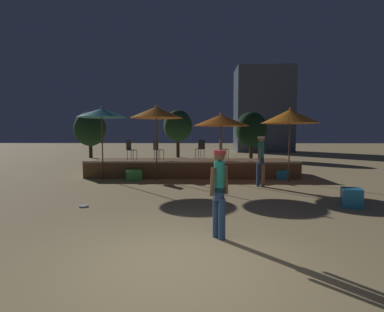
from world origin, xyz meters
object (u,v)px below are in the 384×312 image
object	(u,v)px
patio_umbrella_2	(102,113)
background_tree_2	(178,126)
person_0	(219,190)
background_tree_0	(90,129)
cube_seat_2	(283,175)
bistro_chair_3	(201,147)
frisbee_disc	(83,206)
patio_umbrella_0	(290,116)
patio_umbrella_1	(221,120)
bistro_chair_0	(222,147)
cube_seat_0	(133,175)
bistro_chair_1	(130,148)
person_1	(261,158)
patio_umbrella_3	(156,112)
background_tree_1	(251,129)
cube_seat_1	(351,198)
bistro_chair_2	(157,148)

from	to	relation	value
patio_umbrella_2	background_tree_2	world-z (taller)	background_tree_2
person_0	background_tree_0	distance (m)	20.86
cube_seat_2	person_0	size ratio (longest dim) A/B	0.41
bistro_chair_3	frisbee_disc	world-z (taller)	bistro_chair_3
frisbee_disc	patio_umbrella_2	bearing A→B (deg)	102.13
patio_umbrella_0	patio_umbrella_1	xyz separation A→B (m)	(-2.74, -0.05, -0.16)
patio_umbrella_2	bistro_chair_0	bearing A→B (deg)	18.01
patio_umbrella_1	patio_umbrella_2	xyz separation A→B (m)	(-4.92, 0.41, 0.33)
cube_seat_0	bistro_chair_1	xyz separation A→B (m)	(-0.34, 0.95, 1.08)
patio_umbrella_1	person_1	bearing A→B (deg)	-38.07
bistro_chair_1	background_tree_0	xyz separation A→B (m)	(-5.78, 10.80, 1.03)
cube_seat_0	person_1	xyz separation A→B (m)	(4.99, -1.38, 0.84)
person_1	frisbee_disc	size ratio (longest dim) A/B	7.38
cube_seat_0	frisbee_disc	xyz separation A→B (m)	(-0.30, -4.60, -0.20)
background_tree_0	background_tree_2	world-z (taller)	background_tree_2
patio_umbrella_2	bistro_chair_3	bearing A→B (deg)	23.28
patio_umbrella_0	bistro_chair_1	distance (m)	6.91
patio_umbrella_2	frisbee_disc	bearing A→B (deg)	-77.87
cube_seat_2	patio_umbrella_2	bearing A→B (deg)	-177.47
patio_umbrella_3	cube_seat_0	distance (m)	2.76
patio_umbrella_3	background_tree_1	distance (m)	12.46
cube_seat_0	bistro_chair_1	size ratio (longest dim) A/B	0.89
cube_seat_0	background_tree_0	xyz separation A→B (m)	(-6.11, 11.74, 2.11)
person_1	background_tree_0	xyz separation A→B (m)	(-11.10, 13.12, 1.27)
background_tree_0	patio_umbrella_2	bearing A→B (deg)	-67.57
frisbee_disc	patio_umbrella_3	bearing A→B (deg)	74.51
cube_seat_1	background_tree_0	xyz separation A→B (m)	(-12.86, 16.19, 2.08)
bistro_chair_0	background_tree_1	bearing A→B (deg)	-32.53
patio_umbrella_1	cube_seat_2	size ratio (longest dim) A/B	4.12
patio_umbrella_0	bistro_chair_2	xyz separation A→B (m)	(-5.48, 1.27, -1.31)
patio_umbrella_2	bistro_chair_3	size ratio (longest dim) A/B	3.40
person_1	bistro_chair_0	distance (m)	3.38
bistro_chair_3	patio_umbrella_2	bearing A→B (deg)	-7.78
patio_umbrella_2	background_tree_1	xyz separation A→B (m)	(8.05, 10.93, -0.50)
cube_seat_2	background_tree_1	size ratio (longest dim) A/B	0.18
bistro_chair_1	bistro_chair_3	distance (m)	3.28
patio_umbrella_2	bistro_chair_0	world-z (taller)	patio_umbrella_2
bistro_chair_1	background_tree_0	distance (m)	12.29
background_tree_0	cube_seat_0	bearing A→B (deg)	-62.51
bistro_chair_0	background_tree_2	world-z (taller)	background_tree_2
cube_seat_2	frisbee_disc	world-z (taller)	cube_seat_2
cube_seat_2	patio_umbrella_1	bearing A→B (deg)	-164.53
bistro_chair_1	patio_umbrella_0	bearing A→B (deg)	-80.14
patio_umbrella_0	cube_seat_0	distance (m)	6.78
cube_seat_2	bistro_chair_2	size ratio (longest dim) A/B	0.74
patio_umbrella_1	cube_seat_2	distance (m)	3.60
patio_umbrella_0	cube_seat_2	bearing A→B (deg)	93.10
cube_seat_0	person_0	distance (m)	7.61
bistro_chair_0	patio_umbrella_1	bearing A→B (deg)	158.95
bistro_chair_3	cube_seat_2	bearing A→B (deg)	126.62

